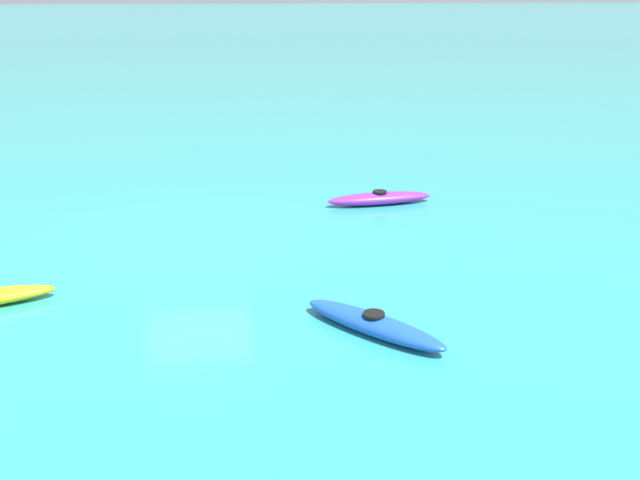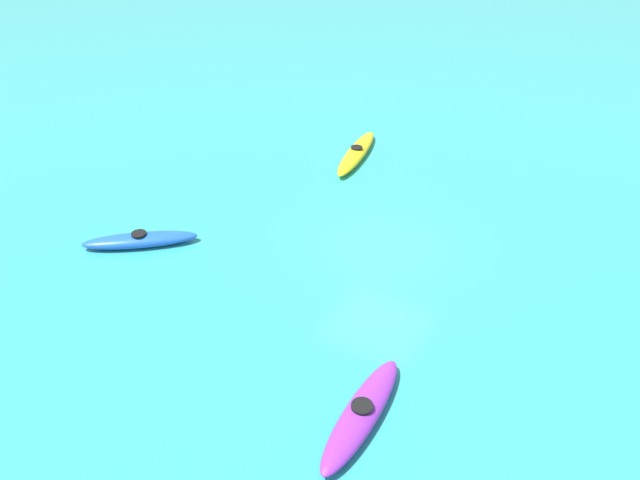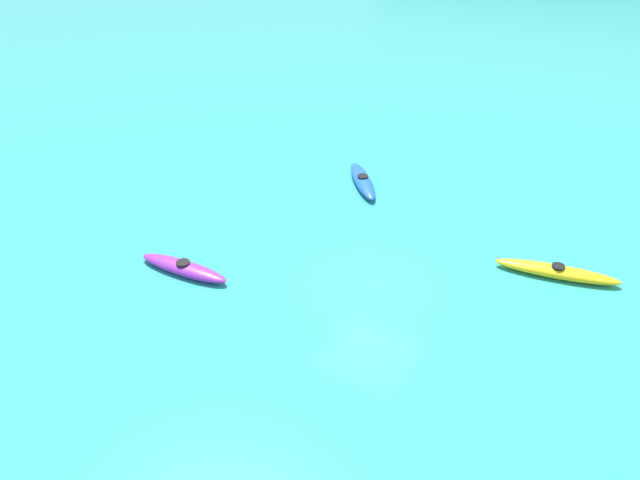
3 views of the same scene
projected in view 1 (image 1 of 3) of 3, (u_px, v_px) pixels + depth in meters
ground_plane at (193, 240)px, 16.20m from camera, size 600.00×600.00×0.00m
kayak_blue at (374, 324)px, 11.78m from camera, size 2.28×2.52×0.37m
kayak_purple at (380, 198)px, 18.88m from camera, size 2.92×0.79×0.37m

